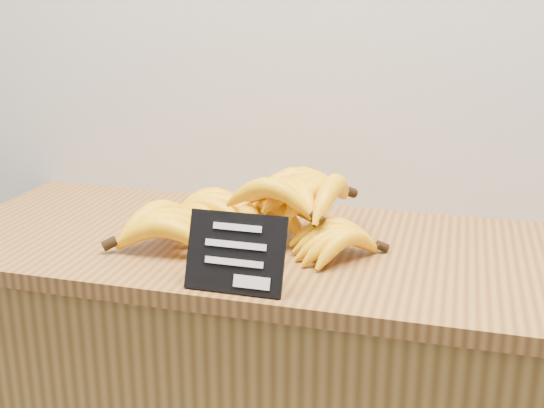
{
  "coord_description": "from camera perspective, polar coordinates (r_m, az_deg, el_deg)",
  "views": [
    {
      "loc": [
        0.35,
        1.57,
        1.39
      ],
      "look_at": [
        0.03,
        2.7,
        1.02
      ],
      "focal_mm": 45.0,
      "sensor_mm": 36.0,
      "label": 1
    }
  ],
  "objects": [
    {
      "name": "banana_pile",
      "position": [
        1.3,
        -1.0,
        -0.73
      ],
      "size": [
        0.51,
        0.32,
        0.13
      ],
      "color": "#FBBC0A",
      "rests_on": "counter_top"
    },
    {
      "name": "counter_top",
      "position": [
        1.31,
        0.59,
        -3.73
      ],
      "size": [
        1.32,
        0.54,
        0.03
      ],
      "primitive_type": "cube",
      "color": "olive",
      "rests_on": "counter"
    },
    {
      "name": "chalkboard_sign",
      "position": [
        1.09,
        -3.08,
        -4.12
      ],
      "size": [
        0.16,
        0.05,
        0.12
      ],
      "primitive_type": "cube",
      "rotation": [
        -0.37,
        0.0,
        0.0
      ],
      "color": "black",
      "rests_on": "counter_top"
    }
  ]
}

